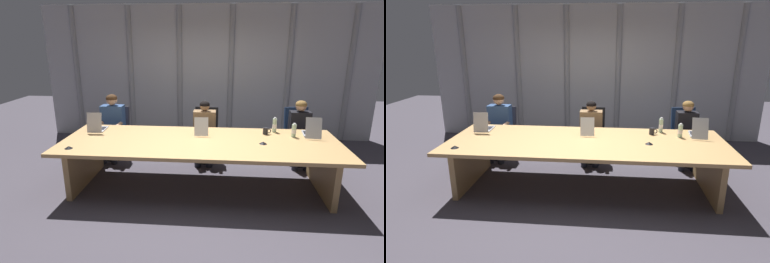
{
  "view_description": "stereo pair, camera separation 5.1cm",
  "coord_description": "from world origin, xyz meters",
  "views": [
    {
      "loc": [
        0.26,
        -4.37,
        2.2
      ],
      "look_at": [
        -0.13,
        0.13,
        0.84
      ],
      "focal_mm": 29.38,
      "sensor_mm": 36.0,
      "label": 1
    },
    {
      "loc": [
        0.31,
        -4.36,
        2.2
      ],
      "look_at": [
        -0.13,
        0.13,
        0.84
      ],
      "focal_mm": 29.38,
      "sensor_mm": 36.0,
      "label": 2
    }
  ],
  "objects": [
    {
      "name": "person_left_end",
      "position": [
        -1.69,
        1.05,
        0.69
      ],
      "size": [
        0.42,
        0.55,
        1.2
      ],
      "rotation": [
        0.0,
        0.0,
        -1.58
      ],
      "color": "#335184",
      "rests_on": "ground_plane"
    },
    {
      "name": "conference_mic_left_side",
      "position": [
        -1.77,
        -0.49,
        0.75
      ],
      "size": [
        0.11,
        0.11,
        0.03
      ],
      "primitive_type": "cone",
      "color": "black",
      "rests_on": "conference_table"
    },
    {
      "name": "water_bottle_secondary",
      "position": [
        1.15,
        0.56,
        0.84
      ],
      "size": [
        0.07,
        0.07,
        0.24
      ],
      "color": "#ADD1B2",
      "rests_on": "conference_table"
    },
    {
      "name": "conference_mic_middle",
      "position": [
        0.9,
        -0.06,
        0.75
      ],
      "size": [
        0.11,
        0.11,
        0.03
      ],
      "primitive_type": "cone",
      "color": "black",
      "rests_on": "conference_table"
    },
    {
      "name": "curtain_backdrop",
      "position": [
        -0.0,
        2.54,
        1.43
      ],
      "size": [
        7.15,
        0.17,
        2.86
      ],
      "color": "#B2B2B7",
      "rests_on": "ground_plane"
    },
    {
      "name": "water_bottle_primary",
      "position": [
        1.4,
        0.31,
        0.83
      ],
      "size": [
        0.07,
        0.07,
        0.22
      ],
      "color": "#ADD1B2",
      "rests_on": "conference_table"
    },
    {
      "name": "office_chair_left_mid",
      "position": [
        0.03,
        1.2,
        0.35
      ],
      "size": [
        0.6,
        0.6,
        0.94
      ],
      "rotation": [
        0.0,
        0.0,
        -1.62
      ],
      "color": "black",
      "rests_on": "ground_plane"
    },
    {
      "name": "laptop_left_end",
      "position": [
        -1.69,
        0.36,
        0.8
      ],
      "size": [
        0.25,
        0.41,
        0.33
      ],
      "rotation": [
        0.0,
        0.0,
        1.63
      ],
      "color": "#BCBCC1",
      "rests_on": "conference_table"
    },
    {
      "name": "conference_table",
      "position": [
        0.0,
        0.0,
        0.6
      ],
      "size": [
        4.07,
        1.47,
        0.74
      ],
      "color": "tan",
      "rests_on": "ground_plane"
    },
    {
      "name": "office_chair_left_end",
      "position": [
        -1.69,
        1.2,
        0.34
      ],
      "size": [
        0.6,
        0.6,
        0.92
      ],
      "rotation": [
        0.0,
        0.0,
        -1.65
      ],
      "color": "#2D2D38",
      "rests_on": "ground_plane"
    },
    {
      "name": "office_chair_center",
      "position": [
        1.7,
        1.21,
        0.36
      ],
      "size": [
        0.6,
        0.61,
        0.97
      ],
      "rotation": [
        0.0,
        0.0,
        -1.44
      ],
      "color": "navy",
      "rests_on": "ground_plane"
    },
    {
      "name": "laptop_left_mid",
      "position": [
        -0.01,
        0.38,
        0.79
      ],
      "size": [
        0.24,
        0.44,
        0.28
      ],
      "rotation": [
        0.0,
        0.0,
        1.64
      ],
      "color": "beige",
      "rests_on": "conference_table"
    },
    {
      "name": "laptop_center",
      "position": [
        1.69,
        0.39,
        0.8
      ],
      "size": [
        0.28,
        0.48,
        0.32
      ],
      "rotation": [
        0.0,
        0.0,
        1.46
      ],
      "color": "#A8ADB7",
      "rests_on": "conference_table"
    },
    {
      "name": "coffee_mug_near",
      "position": [
        1.0,
        0.42,
        0.79
      ],
      "size": [
        0.13,
        0.08,
        0.11
      ],
      "color": "black",
      "rests_on": "conference_table"
    },
    {
      "name": "person_center",
      "position": [
        1.69,
        1.04,
        0.65
      ],
      "size": [
        0.36,
        0.55,
        1.14
      ],
      "rotation": [
        0.0,
        0.0,
        -1.57
      ],
      "color": "black",
      "rests_on": "ground_plane"
    },
    {
      "name": "person_left_mid",
      "position": [
        0.01,
        1.04,
        0.62
      ],
      "size": [
        0.41,
        0.55,
        1.11
      ],
      "rotation": [
        0.0,
        0.0,
        -1.56
      ],
      "color": "olive",
      "rests_on": "ground_plane"
    },
    {
      "name": "ground_plane",
      "position": [
        0.0,
        0.0,
        0.0
      ],
      "size": [
        14.3,
        14.3,
        0.0
      ],
      "primitive_type": "plane",
      "color": "#47424C"
    }
  ]
}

